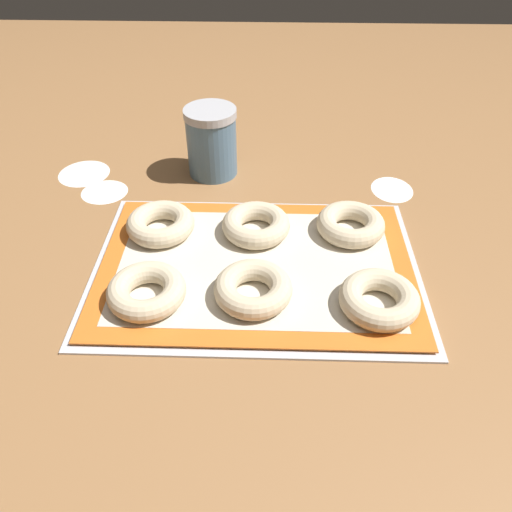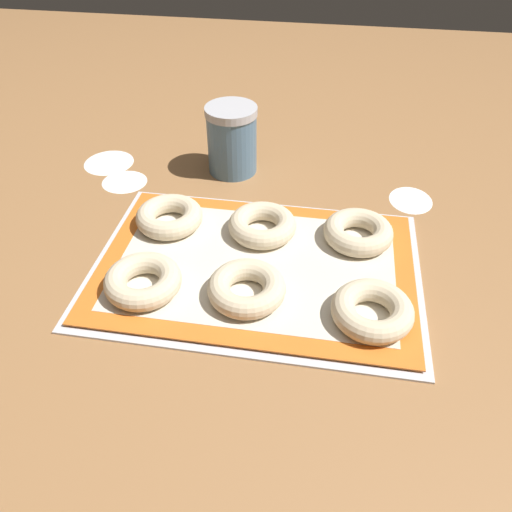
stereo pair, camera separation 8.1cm
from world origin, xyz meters
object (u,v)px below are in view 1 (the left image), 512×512
at_px(baking_tray, 256,267).
at_px(bagel_front_center, 253,289).
at_px(bagel_front_left, 146,291).
at_px(bagel_back_left, 160,224).
at_px(flour_canister, 212,142).
at_px(bagel_back_center, 256,225).
at_px(bagel_back_right, 351,224).
at_px(bagel_front_right, 379,299).

relative_size(baking_tray, bagel_front_center, 4.50).
xyz_separation_m(bagel_front_left, bagel_back_left, (-0.01, 0.17, 0.00)).
height_order(bagel_back_left, flour_canister, flour_canister).
bearing_deg(bagel_front_center, bagel_back_left, 136.89).
bearing_deg(baking_tray, bagel_front_center, -91.58).
bearing_deg(bagel_back_left, bagel_back_center, 0.79).
bearing_deg(bagel_front_left, bagel_back_right, 28.47).
distance_m(bagel_front_right, bagel_back_right, 0.18).
xyz_separation_m(bagel_front_center, bagel_back_right, (0.17, 0.17, 0.00)).
bearing_deg(baking_tray, bagel_front_left, -152.15).
bearing_deg(flour_canister, bagel_front_right, -54.34).
xyz_separation_m(bagel_front_center, bagel_back_center, (-0.00, 0.16, 0.00)).
relative_size(bagel_back_center, flour_canister, 0.85).
height_order(baking_tray, bagel_front_left, bagel_front_left).
height_order(bagel_back_left, bagel_back_right, same).
relative_size(bagel_front_left, bagel_back_left, 1.00).
bearing_deg(baking_tray, bagel_back_center, 91.74).
relative_size(baking_tray, bagel_back_left, 4.50).
bearing_deg(bagel_back_right, bagel_front_right, -83.30).
xyz_separation_m(bagel_front_left, bagel_front_center, (0.16, 0.01, 0.00)).
relative_size(baking_tray, bagel_front_right, 4.50).
bearing_deg(bagel_back_center, baking_tray, -88.26).
relative_size(bagel_front_right, bagel_back_right, 1.00).
height_order(baking_tray, flour_canister, flour_canister).
xyz_separation_m(bagel_front_left, bagel_back_center, (0.16, 0.17, 0.00)).
bearing_deg(bagel_front_left, baking_tray, 27.85).
relative_size(bagel_back_left, bagel_back_right, 1.00).
xyz_separation_m(bagel_back_left, bagel_back_center, (0.17, 0.00, 0.00)).
xyz_separation_m(bagel_front_left, flour_canister, (0.06, 0.39, 0.04)).
relative_size(bagel_front_center, bagel_back_center, 1.00).
bearing_deg(bagel_front_right, bagel_back_left, 153.95).
relative_size(baking_tray, bagel_front_left, 4.50).
distance_m(bagel_front_center, bagel_back_left, 0.23).
xyz_separation_m(bagel_front_left, bagel_back_right, (0.33, 0.18, 0.00)).
bearing_deg(bagel_back_left, bagel_front_right, -26.05).
bearing_deg(baking_tray, bagel_front_right, -26.42).
distance_m(bagel_front_right, bagel_back_center, 0.26).
xyz_separation_m(baking_tray, bagel_front_right, (0.19, -0.09, 0.02)).
height_order(bagel_back_center, bagel_back_right, same).
xyz_separation_m(bagel_back_right, flour_canister, (-0.26, 0.21, 0.04)).
bearing_deg(bagel_front_left, flour_canister, 80.91).
relative_size(bagel_front_center, bagel_back_left, 1.00).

